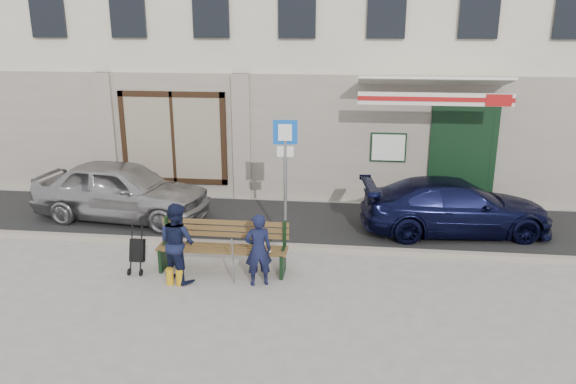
% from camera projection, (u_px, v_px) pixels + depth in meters
% --- Properties ---
extents(ground, '(80.00, 80.00, 0.00)m').
position_uv_depth(ground, '(267.00, 282.00, 9.97)').
color(ground, '#9E9991').
rests_on(ground, ground).
extents(asphalt_lane, '(60.00, 3.20, 0.01)m').
position_uv_depth(asphalt_lane, '(288.00, 222.00, 12.92)').
color(asphalt_lane, '#282828').
rests_on(asphalt_lane, ground).
extents(curb, '(60.00, 0.18, 0.12)m').
position_uv_depth(curb, '(278.00, 247.00, 11.38)').
color(curb, '#9E9384').
rests_on(curb, ground).
extents(building, '(20.00, 8.27, 10.00)m').
position_uv_depth(building, '(310.00, 3.00, 16.55)').
color(building, beige).
rests_on(building, ground).
extents(car_silver, '(4.24, 2.10, 1.39)m').
position_uv_depth(car_silver, '(122.00, 190.00, 13.00)').
color(car_silver, '#A5A5A9').
rests_on(car_silver, ground).
extents(car_navy, '(4.24, 2.14, 1.18)m').
position_uv_depth(car_navy, '(455.00, 206.00, 12.18)').
color(car_navy, black).
rests_on(car_navy, ground).
extents(parking_sign, '(0.48, 0.10, 2.60)m').
position_uv_depth(parking_sign, '(285.00, 163.00, 11.17)').
color(parking_sign, gray).
rests_on(parking_sign, ground).
extents(bench, '(2.40, 1.17, 0.98)m').
position_uv_depth(bench, '(220.00, 248.00, 10.30)').
color(bench, brown).
rests_on(bench, ground).
extents(man, '(0.55, 0.45, 1.31)m').
position_uv_depth(man, '(258.00, 250.00, 9.70)').
color(man, '#121632').
rests_on(man, ground).
extents(woman, '(0.88, 0.83, 1.44)m').
position_uv_depth(woman, '(177.00, 242.00, 9.87)').
color(woman, '#121733').
rests_on(woman, ground).
extents(stroller, '(0.26, 0.38, 0.91)m').
position_uv_depth(stroller, '(137.00, 251.00, 10.28)').
color(stroller, black).
rests_on(stroller, ground).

